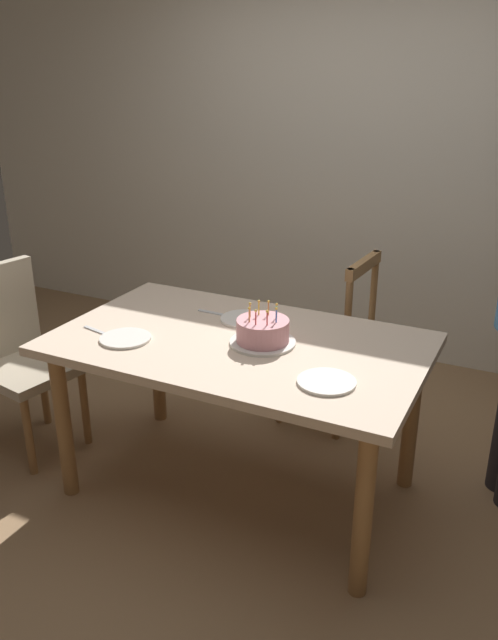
{
  "coord_description": "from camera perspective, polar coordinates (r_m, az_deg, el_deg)",
  "views": [
    {
      "loc": [
        1.15,
        -2.23,
        1.86
      ],
      "look_at": [
        0.05,
        0.0,
        0.86
      ],
      "focal_mm": 35.89,
      "sensor_mm": 36.0,
      "label": 1
    }
  ],
  "objects": [
    {
      "name": "dining_table",
      "position": [
        2.77,
        -0.93,
        -3.52
      ],
      "size": [
        1.58,
        0.95,
        0.76
      ],
      "color": "beige",
      "rests_on": "ground"
    },
    {
      "name": "ground",
      "position": [
        3.12,
        -0.85,
        -14.68
      ],
      "size": [
        6.4,
        6.4,
        0.0
      ],
      "primitive_type": "plane",
      "color": "#93704C"
    },
    {
      "name": "fork_near_celebrant",
      "position": [
        2.89,
        -13.32,
        -0.99
      ],
      "size": [
        0.18,
        0.05,
        0.01
      ],
      "primitive_type": "cube",
      "rotation": [
        0.0,
        0.0,
        -0.22
      ],
      "color": "silver",
      "rests_on": "dining_table"
    },
    {
      "name": "chair_spindle_back",
      "position": [
        3.47,
        7.1,
        -2.02
      ],
      "size": [
        0.47,
        0.47,
        0.95
      ],
      "color": "beige",
      "rests_on": "ground"
    },
    {
      "name": "plate_near_celebrant",
      "position": [
        2.78,
        -10.96,
        -1.62
      ],
      "size": [
        0.22,
        0.22,
        0.01
      ],
      "primitive_type": "cylinder",
      "color": "white",
      "rests_on": "dining_table"
    },
    {
      "name": "fork_far_side",
      "position": [
        3.02,
        -3.06,
        0.6
      ],
      "size": [
        0.18,
        0.02,
        0.01
      ],
      "primitive_type": "cube",
      "rotation": [
        0.0,
        0.0,
        -0.03
      ],
      "color": "silver",
      "rests_on": "dining_table"
    },
    {
      "name": "plate_near_guest",
      "position": [
        2.39,
        6.93,
        -5.49
      ],
      "size": [
        0.22,
        0.22,
        0.01
      ],
      "primitive_type": "cylinder",
      "color": "white",
      "rests_on": "dining_table"
    },
    {
      "name": "birthday_cake",
      "position": [
        2.68,
        1.23,
        -1.11
      ],
      "size": [
        0.28,
        0.28,
        0.17
      ],
      "color": "silver",
      "rests_on": "dining_table"
    },
    {
      "name": "back_wall",
      "position": [
        4.27,
        10.75,
        14.02
      ],
      "size": [
        6.4,
        0.1,
        2.6
      ],
      "primitive_type": "cube",
      "color": "silver",
      "rests_on": "ground"
    },
    {
      "name": "plate_far_side",
      "position": [
        2.94,
        -0.42,
        0.1
      ],
      "size": [
        0.22,
        0.22,
        0.01
      ],
      "primitive_type": "cylinder",
      "color": "white",
      "rests_on": "dining_table"
    },
    {
      "name": "chair_upholstered",
      "position": [
        3.4,
        -19.93,
        -2.43
      ],
      "size": [
        0.51,
        0.51,
        0.95
      ],
      "color": "tan",
      "rests_on": "ground"
    }
  ]
}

